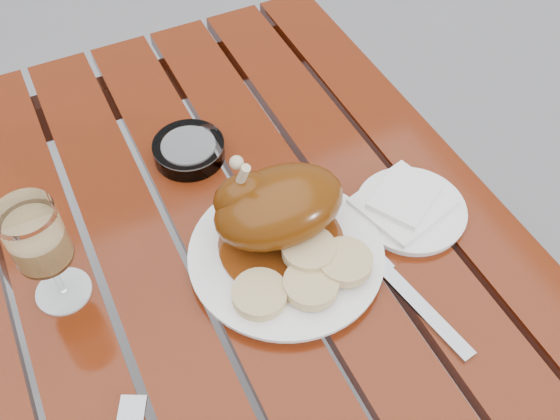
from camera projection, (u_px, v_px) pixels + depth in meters
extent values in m
cube|color=maroon|center=(257.00, 398.00, 1.13)|extent=(0.80, 1.20, 0.75)
cylinder|color=white|center=(286.00, 255.00, 0.86)|extent=(0.32, 0.32, 0.02)
cylinder|color=#60280B|center=(281.00, 243.00, 0.86)|extent=(0.17, 0.17, 0.00)
ellipsoid|color=#703208|center=(279.00, 206.00, 0.83)|extent=(0.18, 0.12, 0.09)
ellipsoid|color=#703208|center=(244.00, 197.00, 0.83)|extent=(0.09, 0.06, 0.07)
cylinder|color=#C6B28C|center=(238.00, 186.00, 0.81)|extent=(0.03, 0.04, 0.10)
cylinder|color=#D6BB82|center=(260.00, 294.00, 0.80)|extent=(0.07, 0.07, 0.02)
cylinder|color=#D6BB82|center=(311.00, 284.00, 0.80)|extent=(0.07, 0.07, 0.02)
cylinder|color=#D6BB82|center=(345.00, 262.00, 0.82)|extent=(0.07, 0.07, 0.02)
cylinder|color=#D6BB82|center=(309.00, 249.00, 0.83)|extent=(0.07, 0.07, 0.02)
cylinder|color=tan|center=(45.00, 255.00, 0.76)|extent=(0.09, 0.09, 0.17)
cylinder|color=white|center=(411.00, 210.00, 0.91)|extent=(0.20, 0.20, 0.01)
cube|color=white|center=(402.00, 203.00, 0.90)|extent=(0.14, 0.14, 0.01)
cylinder|color=#B2B7BC|center=(189.00, 150.00, 0.98)|extent=(0.13, 0.13, 0.03)
cube|color=gray|center=(411.00, 297.00, 0.82)|extent=(0.05, 0.21, 0.01)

